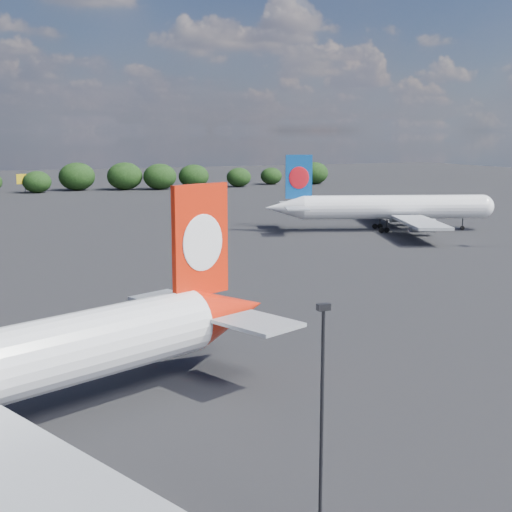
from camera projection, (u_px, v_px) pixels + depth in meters
name	position (u px, v px, depth m)	size (l,w,h in m)	color
ground	(14.00, 265.00, 97.76)	(500.00, 500.00, 0.00)	black
china_southern_airliner	(385.00, 208.00, 130.67)	(41.64, 39.99, 13.94)	white
apron_lamp_post	(322.00, 416.00, 30.38)	(0.55, 0.30, 11.11)	black
billboard_yellow	(25.00, 179.00, 212.56)	(5.00, 0.30, 5.50)	yellow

